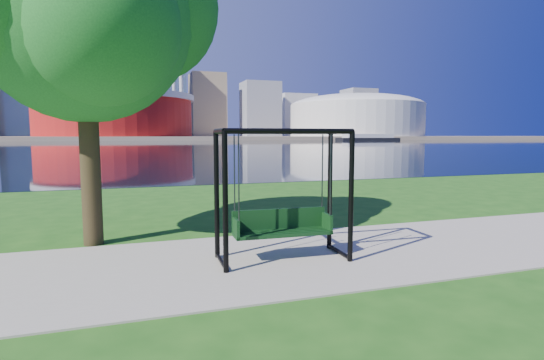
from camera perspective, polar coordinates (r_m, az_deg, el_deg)
name	(u,v)px	position (r m, az deg, el deg)	size (l,w,h in m)	color
ground	(264,253)	(8.59, -1.11, -9.79)	(900.00, 900.00, 0.00)	#1E5114
path	(272,259)	(8.13, -0.05, -10.60)	(120.00, 4.00, 0.03)	#9E937F
river	(142,145)	(109.95, -17.13, 4.49)	(900.00, 180.00, 0.02)	black
far_bank	(135,138)	(313.91, -17.99, 5.44)	(900.00, 228.00, 2.00)	#937F60
stadium	(115,113)	(243.30, -20.34, 8.40)	(83.00, 83.00, 32.00)	maroon
arena	(356,115)	(279.41, 11.26, 8.63)	(84.00, 84.00, 26.56)	beige
skyline	(127,89)	(329.01, -18.97, 11.50)	(392.00, 66.00, 96.50)	gray
swing	(282,198)	(7.87, 1.39, -2.39)	(2.44, 1.13, 2.46)	black
park_tree	(81,7)	(10.16, -24.32, 20.48)	(5.76, 5.20, 7.15)	black
barge	(368,137)	(220.12, 12.78, 5.59)	(32.29, 8.72, 3.23)	black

